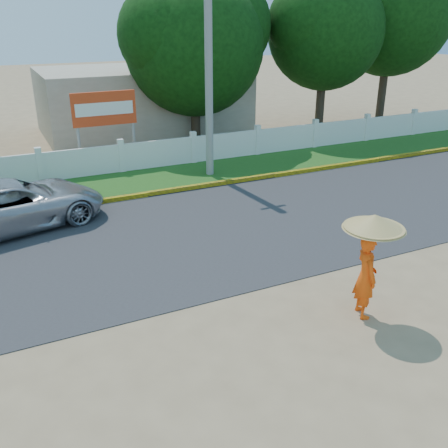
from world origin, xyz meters
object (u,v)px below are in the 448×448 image
object	(u,v)px
utility_pole	(209,71)
billboard	(104,113)
monk_with_parasol	(370,251)
vehicle	(14,205)

from	to	relation	value
utility_pole	billboard	bearing A→B (deg)	138.09
utility_pole	billboard	xyz separation A→B (m)	(-3.20, 2.88, -1.68)
monk_with_parasol	billboard	size ratio (longest dim) A/B	0.75
vehicle	monk_with_parasol	bearing A→B (deg)	-156.42
billboard	monk_with_parasol	bearing A→B (deg)	-80.83
utility_pole	vehicle	distance (m)	8.10
monk_with_parasol	billboard	bearing A→B (deg)	99.17
utility_pole	billboard	size ratio (longest dim) A/B	2.59
vehicle	billboard	size ratio (longest dim) A/B	1.72
utility_pole	monk_with_parasol	xyz separation A→B (m)	(-1.10, -10.17, -2.39)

